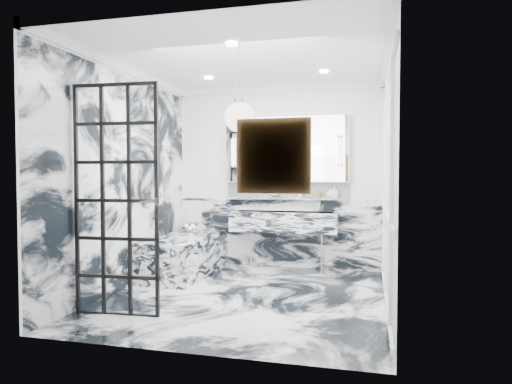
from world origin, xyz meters
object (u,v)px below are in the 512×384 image
(crittall_door, at_px, (116,201))
(mirror_cabinet, at_px, (286,149))
(bathtub, at_px, (185,255))
(trough_sink, at_px, (284,222))

(crittall_door, height_order, mirror_cabinet, crittall_door)
(bathtub, bearing_deg, crittall_door, -87.79)
(crittall_door, bearing_deg, trough_sink, 60.66)
(trough_sink, height_order, mirror_cabinet, mirror_cabinet)
(crittall_door, bearing_deg, bathtub, 88.75)
(mirror_cabinet, relative_size, bathtub, 1.15)
(crittall_door, distance_m, mirror_cabinet, 3.09)
(bathtub, bearing_deg, mirror_cabinet, 32.06)
(crittall_door, relative_size, mirror_cabinet, 1.23)
(crittall_door, relative_size, trough_sink, 1.46)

